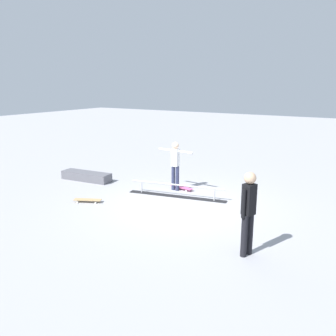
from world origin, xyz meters
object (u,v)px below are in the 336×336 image
(skate_ledge, at_px, (86,176))
(grind_rail, at_px, (177,191))
(skater_main, at_px, (175,163))
(skateboard_main, at_px, (182,187))
(bystander_black_shirt, at_px, (248,209))
(loose_skateboard_natural, at_px, (88,200))

(skate_ledge, bearing_deg, grind_rail, -178.94)
(skate_ledge, xyz_separation_m, skater_main, (-3.29, -0.64, 0.76))
(skater_main, bearing_deg, skateboard_main, 47.76)
(bystander_black_shirt, bearing_deg, loose_skateboard_natural, 102.21)
(skateboard_main, distance_m, loose_skateboard_natural, 3.06)
(skate_ledge, distance_m, loose_skateboard_natural, 2.46)
(loose_skateboard_natural, bearing_deg, skate_ledge, -70.72)
(loose_skateboard_natural, bearing_deg, skateboard_main, -149.67)
(skateboard_main, bearing_deg, loose_skateboard_natural, -113.88)
(skate_ledge, relative_size, skateboard_main, 2.26)
(skater_main, distance_m, loose_skateboard_natural, 2.97)
(grind_rail, bearing_deg, skateboard_main, -84.14)
(skater_main, height_order, loose_skateboard_natural, skater_main)
(skate_ledge, bearing_deg, loose_skateboard_natural, 134.87)
(skate_ledge, bearing_deg, skateboard_main, -167.14)
(skateboard_main, bearing_deg, skate_ledge, -156.93)
(grind_rail, height_order, skater_main, skater_main)
(skate_ledge, height_order, bystander_black_shirt, bystander_black_shirt)
(grind_rail, relative_size, skateboard_main, 3.73)
(grind_rail, relative_size, skater_main, 1.95)
(skater_main, bearing_deg, skate_ledge, -164.82)
(skater_main, bearing_deg, grind_rail, -51.91)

